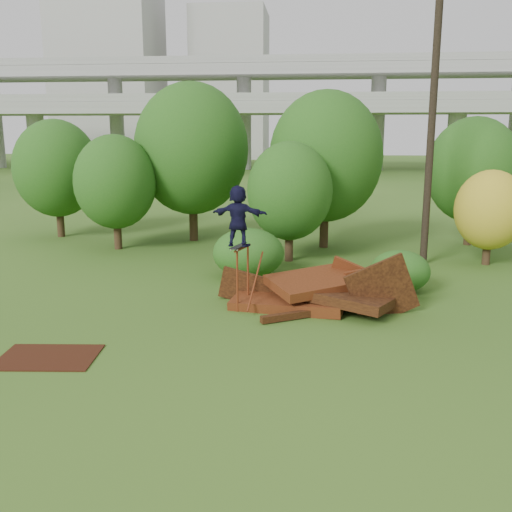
# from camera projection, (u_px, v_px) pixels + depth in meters

# --- Properties ---
(ground) EXTENTS (240.00, 240.00, 0.00)m
(ground) POSITION_uv_depth(u_px,v_px,m) (279.00, 335.00, 14.40)
(ground) COLOR #2D5116
(ground) RESTS_ON ground
(scrap_pile) EXTENTS (5.95, 3.52, 2.19)m
(scrap_pile) POSITION_uv_depth(u_px,v_px,m) (316.00, 293.00, 16.68)
(scrap_pile) COLOR #3E1D0B
(scrap_pile) RESTS_ON ground
(grind_rail) EXTENTS (0.36, 1.05, 1.81)m
(grind_rail) POSITION_uv_depth(u_px,v_px,m) (243.00, 271.00, 16.41)
(grind_rail) COLOR maroon
(grind_rail) RESTS_ON ground
(skateboard) EXTENTS (0.43, 0.83, 0.08)m
(skateboard) POSITION_uv_depth(u_px,v_px,m) (238.00, 247.00, 15.99)
(skateboard) COLOR black
(skateboard) RESTS_ON grind_rail
(skater) EXTENTS (1.64, 0.76, 1.71)m
(skater) POSITION_uv_depth(u_px,v_px,m) (238.00, 216.00, 15.81)
(skater) COLOR black
(skater) RESTS_ON skateboard
(flat_plate) EXTENTS (2.31, 1.74, 0.03)m
(flat_plate) POSITION_uv_depth(u_px,v_px,m) (48.00, 357.00, 12.95)
(flat_plate) COLOR #33160B
(flat_plate) RESTS_ON ground
(tree_0) EXTENTS (3.52, 3.52, 4.96)m
(tree_0) POSITION_uv_depth(u_px,v_px,m) (115.00, 182.00, 24.49)
(tree_0) COLOR black
(tree_0) RESTS_ON ground
(tree_1) EXTENTS (5.25, 5.25, 7.30)m
(tree_1) POSITION_uv_depth(u_px,v_px,m) (192.00, 149.00, 26.21)
(tree_1) COLOR black
(tree_1) RESTS_ON ground
(tree_2) EXTENTS (3.34, 3.34, 4.71)m
(tree_2) POSITION_uv_depth(u_px,v_px,m) (290.00, 191.00, 22.16)
(tree_2) COLOR black
(tree_2) RESTS_ON ground
(tree_3) EXTENTS (4.92, 4.92, 6.83)m
(tree_3) POSITION_uv_depth(u_px,v_px,m) (326.00, 157.00, 24.66)
(tree_3) COLOR black
(tree_3) RESTS_ON ground
(tree_4) EXTENTS (2.65, 2.65, 3.66)m
(tree_4) POSITION_uv_depth(u_px,v_px,m) (490.00, 210.00, 21.67)
(tree_4) COLOR black
(tree_4) RESTS_ON ground
(tree_5) EXTENTS (4.08, 4.08, 5.73)m
(tree_5) POSITION_uv_depth(u_px,v_px,m) (473.00, 170.00, 25.31)
(tree_5) COLOR black
(tree_5) RESTS_ON ground
(tree_6) EXTENTS (4.05, 4.05, 5.66)m
(tree_6) POSITION_uv_depth(u_px,v_px,m) (57.00, 168.00, 27.37)
(tree_6) COLOR black
(tree_6) RESTS_ON ground
(shrub_left) EXTENTS (2.52, 2.33, 1.75)m
(shrub_left) POSITION_uv_depth(u_px,v_px,m) (248.00, 253.00, 20.01)
(shrub_left) COLOR #154612
(shrub_left) RESTS_ON ground
(shrub_right) EXTENTS (1.91, 1.75, 1.35)m
(shrub_right) POSITION_uv_depth(u_px,v_px,m) (400.00, 271.00, 18.19)
(shrub_right) COLOR #154612
(shrub_right) RESTS_ON ground
(utility_pole) EXTENTS (1.40, 0.28, 10.98)m
(utility_pole) POSITION_uv_depth(u_px,v_px,m) (432.00, 117.00, 21.10)
(utility_pole) COLOR black
(utility_pole) RESTS_ON ground
(freeway_overpass) EXTENTS (160.00, 15.00, 13.70)m
(freeway_overpass) POSITION_uv_depth(u_px,v_px,m) (310.00, 91.00, 73.38)
(freeway_overpass) COLOR gray
(freeway_overpass) RESTS_ON ground
(building_left) EXTENTS (18.00, 16.00, 35.00)m
(building_left) POSITION_uv_depth(u_px,v_px,m) (109.00, 65.00, 106.84)
(building_left) COLOR #9E9E99
(building_left) RESTS_ON ground
(building_right) EXTENTS (14.00, 14.00, 28.00)m
(building_right) POSITION_uv_depth(u_px,v_px,m) (231.00, 86.00, 112.19)
(building_right) COLOR #9E9E99
(building_right) RESTS_ON ground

